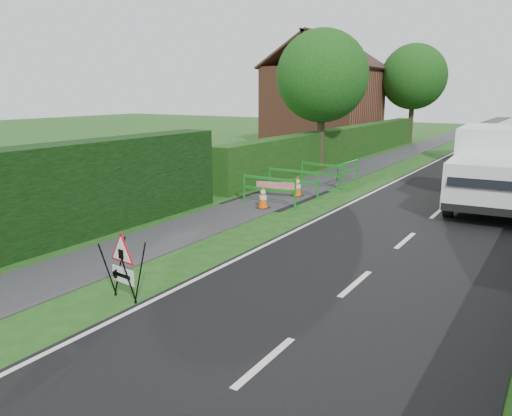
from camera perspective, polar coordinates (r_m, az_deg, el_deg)
The scene contains 16 objects.
ground at distance 8.25m, azimuth -18.42°, elevation -14.74°, with size 120.00×120.00×0.00m, color #1C4614.
footpath at distance 40.63m, azimuth 19.68°, elevation 7.10°, with size 2.00×90.00×0.02m, color #2D2D30.
hedge_west_far at distance 28.86m, azimuth 9.95°, elevation 5.47°, with size 1.00×24.00×1.80m, color #14380F.
house_west at distance 37.95m, azimuth 7.72°, elevation 11.74°, with size 7.50×7.40×7.88m.
tree_nw at distance 24.79m, azimuth 7.60°, elevation 14.71°, with size 4.40×4.40×6.70m.
tree_fw at distance 39.89m, azimuth 17.59°, elevation 14.10°, with size 4.80×4.80×7.24m.
triangle_sign at distance 9.45m, azimuth -15.16°, elevation -5.87°, with size 0.82×0.82×1.09m.
works_van at distance 18.13m, azimuth 25.44°, elevation 4.35°, with size 2.63×5.89×2.62m.
traffic_cone_3 at distance 16.39m, azimuth 0.80°, elevation 1.28°, with size 0.38×0.38×0.79m.
traffic_cone_4 at distance 18.36m, azimuth 4.75°, elevation 2.53°, with size 0.38×0.38×0.79m.
ped_barrier_0 at distance 16.82m, azimuth 1.49°, elevation 2.41°, with size 2.06×0.36×1.00m.
ped_barrier_1 at distance 18.46m, azimuth 4.27°, elevation 3.35°, with size 2.07×0.38×1.00m.
ped_barrier_2 at distance 20.14m, azimuth 7.62°, elevation 4.09°, with size 2.09×0.63×1.00m.
ped_barrier_3 at distance 20.88m, azimuth 10.45°, elevation 4.31°, with size 0.42×2.07×1.00m.
redwhite_plank at distance 18.19m, azimuth 2.31°, elevation 1.20°, with size 1.50×0.04×0.25m, color red.
hatchback_car at distance 32.74m, azimuth 25.87°, elevation 6.44°, with size 1.59×3.95×1.35m, color silver.
Camera 1 is at (5.80, -4.49, 3.77)m, focal length 35.00 mm.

